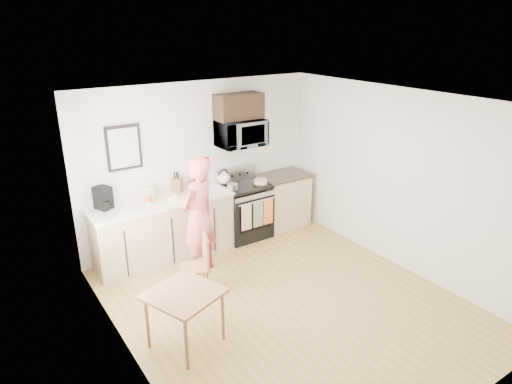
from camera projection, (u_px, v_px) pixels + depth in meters
floor at (286, 303)px, 5.92m from camera, size 4.60×4.60×0.00m
back_wall at (200, 164)px, 7.26m from camera, size 4.00×0.04×2.60m
front_wall at (463, 302)px, 3.68m from camera, size 4.00×0.04×2.60m
left_wall at (125, 255)px, 4.42m from camera, size 0.04×4.60×2.60m
right_wall at (399, 180)px, 6.51m from camera, size 0.04×4.60×2.60m
ceiling at (292, 102)px, 5.01m from camera, size 4.00×4.60×0.04m
window at (102, 205)px, 4.98m from camera, size 0.06×1.40×1.50m
cabinet_left at (164, 231)px, 6.90m from camera, size 2.10×0.60×0.90m
countertop_left at (162, 202)px, 6.74m from camera, size 2.14×0.64×0.04m
cabinet_right at (282, 201)px, 8.07m from camera, size 0.84×0.60×0.90m
countertop_right at (283, 176)px, 7.90m from camera, size 0.88×0.64×0.04m
range at (245, 212)px, 7.63m from camera, size 0.76×0.70×1.16m
microwave at (241, 133)px, 7.25m from camera, size 0.76×0.51×0.42m
upper_cabinet at (239, 106)px, 7.14m from camera, size 0.76×0.35×0.40m
wall_art at (124, 148)px, 6.45m from camera, size 0.50×0.04×0.65m
wall_trivet at (203, 164)px, 7.27m from camera, size 0.20×0.02×0.20m
person at (199, 217)px, 6.39m from camera, size 0.74×0.63×1.72m
dining_table at (184, 299)px, 4.97m from camera, size 0.80×0.80×0.67m
chair at (203, 257)px, 5.93m from camera, size 0.48×0.45×0.85m
knife_block at (178, 185)px, 7.05m from camera, size 0.16×0.17×0.22m
utensil_crock at (193, 181)px, 7.18m from camera, size 0.11×0.11×0.32m
fruit_bowl at (147, 201)px, 6.62m from camera, size 0.26×0.26×0.11m
milk_carton at (150, 194)px, 6.66m from camera, size 0.09×0.09×0.23m
coffee_maker at (103, 199)px, 6.40m from camera, size 0.26×0.30×0.33m
bread_bag at (176, 198)px, 6.70m from camera, size 0.30×0.23×0.10m
cake at (261, 182)px, 7.45m from camera, size 0.26×0.26×0.09m
kettle at (224, 178)px, 7.43m from camera, size 0.21×0.21×0.26m
pot at (233, 187)px, 7.23m from camera, size 0.18×0.29×0.09m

